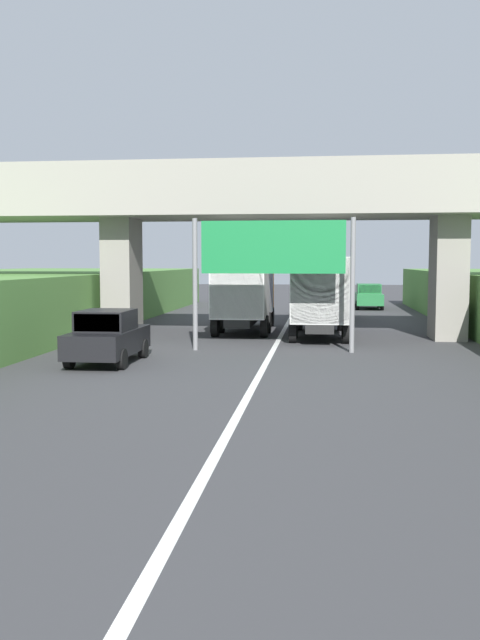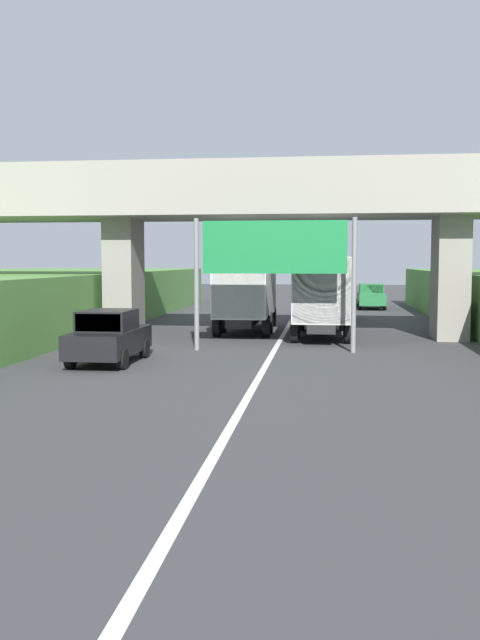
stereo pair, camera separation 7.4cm
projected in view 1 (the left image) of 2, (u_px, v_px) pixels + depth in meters
The scene contains 8 objects.
lane_centre_stripe at pixel (269, 358), 23.30m from camera, with size 0.20×92.87×0.01m, color white.
overpass_bridge at pixel (281, 210), 29.37m from camera, with size 40.00×4.80×7.33m.
overhead_highway_sign at pixel (273, 255), 24.77m from camera, with size 5.88×0.18×4.83m.
truck_white at pixel (324, 284), 39.78m from camera, with size 2.44×7.30×3.44m.
truck_blue at pixel (320, 292), 29.61m from camera, with size 2.44×7.30×3.44m.
truck_orange at pixel (245, 290), 31.82m from camera, with size 2.44×7.30×3.44m.
car_green at pixel (369, 296), 47.20m from camera, with size 1.86×4.10×1.72m.
car_black at pixel (107, 337), 22.05m from camera, with size 1.86×4.10×1.72m.
Camera 1 is at (1.75, 3.38, 3.28)m, focal length 38.66 mm.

